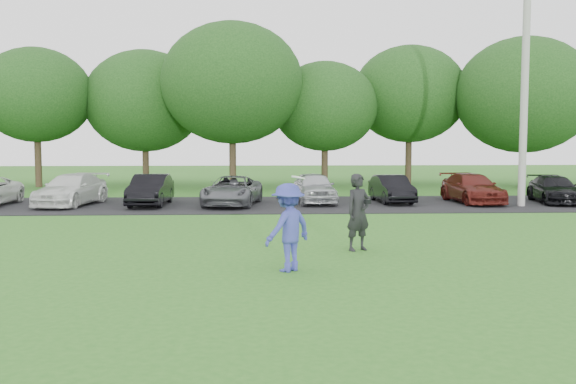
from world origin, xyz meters
name	(u,v)px	position (x,y,z in m)	size (l,w,h in m)	color
ground	(297,274)	(0.00, 0.00, 0.00)	(100.00, 100.00, 0.00)	#2B6A1E
parking_lot	(276,204)	(0.00, 13.00, 0.01)	(32.00, 6.50, 0.03)	black
utility_pole	(525,72)	(9.37, 11.81, 5.11)	(0.28, 0.28, 10.23)	#AAA9A5
frisbee_player	(288,227)	(-0.16, 0.32, 0.87)	(1.26, 1.23, 1.92)	#3A40A5
camera_bystander	(358,212)	(1.59, 2.57, 0.90)	(0.78, 0.70, 1.80)	black
parked_cars	(276,190)	(0.01, 12.94, 0.61)	(30.71, 4.71, 1.24)	white
tree_row	(298,96)	(1.51, 22.76, 4.91)	(42.39, 9.85, 8.64)	#38281C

